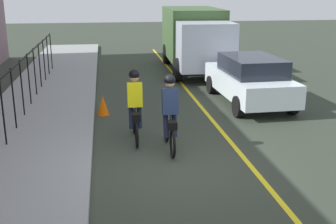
{
  "coord_description": "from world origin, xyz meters",
  "views": [
    {
      "loc": [
        -8.23,
        1.43,
        3.71
      ],
      "look_at": [
        0.87,
        0.06,
        1.0
      ],
      "focal_mm": 45.33,
      "sensor_mm": 36.0,
      "label": 1
    }
  ],
  "objects": [
    {
      "name": "patrol_sedan",
      "position": [
        4.88,
        -3.26,
        0.82
      ],
      "size": [
        4.44,
        2.01,
        1.58
      ],
      "rotation": [
        0.0,
        0.0,
        0.02
      ],
      "color": "white",
      "rests_on": "ground"
    },
    {
      "name": "ground_plane",
      "position": [
        0.0,
        0.0,
        0.0
      ],
      "size": [
        80.0,
        80.0,
        0.0
      ],
      "primitive_type": "plane",
      "color": "#30372C"
    },
    {
      "name": "cyclist_lead",
      "position": [
        1.79,
        0.74,
        0.91
      ],
      "size": [
        1.71,
        0.36,
        1.83
      ],
      "rotation": [
        0.0,
        0.0,
        -0.01
      ],
      "color": "black",
      "rests_on": "ground"
    },
    {
      "name": "box_truck_background",
      "position": [
        11.07,
        -2.73,
        1.55
      ],
      "size": [
        6.8,
        2.76,
        2.78
      ],
      "rotation": [
        0.0,
        0.0,
        3.1
      ],
      "color": "#3A582D",
      "rests_on": "ground"
    },
    {
      "name": "traffic_cone_near",
      "position": [
        4.22,
        1.53,
        0.3
      ],
      "size": [
        0.36,
        0.36,
        0.61
      ],
      "primitive_type": "cone",
      "color": "#FB5F04",
      "rests_on": "ground"
    },
    {
      "name": "cyclist_follow",
      "position": [
        1.05,
        -0.01,
        0.91
      ],
      "size": [
        1.71,
        0.36,
        1.83
      ],
      "rotation": [
        0.0,
        0.0,
        -0.01
      ],
      "color": "black",
      "rests_on": "ground"
    },
    {
      "name": "sidewalk",
      "position": [
        0.0,
        3.4,
        0.07
      ],
      "size": [
        40.0,
        3.2,
        0.15
      ],
      "primitive_type": "cube",
      "color": "gray",
      "rests_on": "ground"
    },
    {
      "name": "lane_line_centre",
      "position": [
        0.0,
        -1.6,
        0.0
      ],
      "size": [
        36.0,
        0.12,
        0.01
      ],
      "primitive_type": "cube",
      "color": "yellow",
      "rests_on": "ground"
    }
  ]
}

